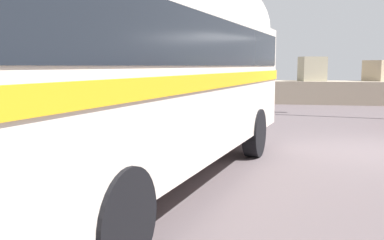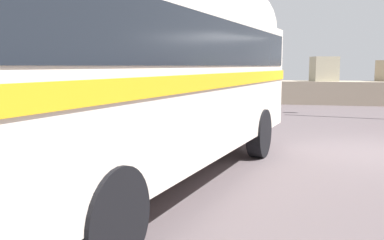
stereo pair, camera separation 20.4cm
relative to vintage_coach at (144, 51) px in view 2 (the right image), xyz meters
name	(u,v)px [view 2 (the right image)]	position (x,y,z in m)	size (l,w,h in m)	color
ground	(379,152)	(4.04, 3.37, -2.04)	(32.00, 26.00, 0.02)	#564B4E
breakwater	(330,88)	(4.19, 15.15, -1.27)	(31.36, 2.30, 2.45)	gray
vintage_coach	(144,51)	(0.00, 0.00, 0.00)	(4.04, 8.89, 3.70)	black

